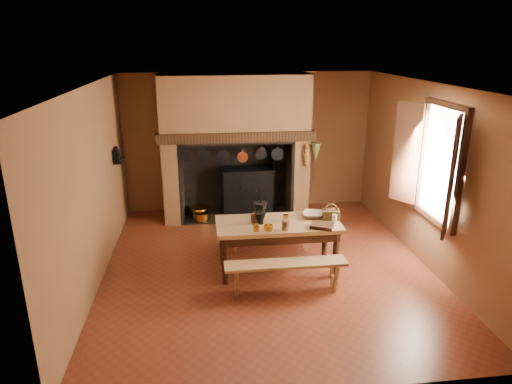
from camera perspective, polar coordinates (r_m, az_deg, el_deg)
floor at (r=7.29m, az=1.35°, el=-9.26°), size 5.50×5.50×0.00m
ceiling at (r=6.48m, az=1.54°, el=13.24°), size 5.50×5.50×0.00m
back_wall at (r=9.39m, az=-1.01°, el=6.24°), size 5.00×0.02×2.80m
wall_left at (r=6.86m, az=-19.70°, el=0.50°), size 0.02×5.50×2.80m
wall_right at (r=7.52m, az=20.65°, el=1.92°), size 0.02×5.50×2.80m
wall_front at (r=4.25m, az=6.90°, el=-9.61°), size 5.00×0.02×2.80m
chimney_breast at (r=8.85m, az=-2.67°, el=8.19°), size 2.95×0.96×2.80m
iron_range at (r=9.34m, az=-1.04°, el=0.34°), size 1.12×0.55×1.60m
hearth_pans at (r=9.21m, az=-7.13°, el=-2.65°), size 0.51×0.62×0.20m
hanging_pans at (r=8.46m, az=-2.63°, el=4.57°), size 1.92×0.29×0.27m
onion_string at (r=8.65m, az=6.29°, el=4.58°), size 0.12×0.10×0.46m
herb_bunch at (r=8.68m, az=7.47°, el=4.92°), size 0.20×0.20×0.35m
window at (r=7.03m, az=21.29°, el=3.30°), size 0.39×1.75×1.76m
wall_coffee_mill at (r=8.28m, az=-17.05°, el=4.58°), size 0.23×0.16×0.31m
work_table at (r=6.88m, az=2.77°, el=-4.78°), size 1.85×0.82×0.80m
bench_front at (r=6.43m, az=3.73°, el=-9.71°), size 1.70×0.30×0.48m
bench_back at (r=7.64m, az=1.88°, el=-5.33°), size 1.46×0.26×0.41m
mortar_large at (r=7.01m, az=0.51°, el=-2.09°), size 0.22×0.22×0.38m
mortar_small at (r=6.74m, az=0.51°, el=-3.22°), size 0.17×0.17×0.29m
coffee_grinder at (r=6.78m, az=-0.01°, el=-3.25°), size 0.18×0.14×0.21m
brass_mug_a at (r=6.51m, az=0.01°, el=-4.45°), size 0.11×0.11×0.10m
brass_mug_b at (r=6.87m, az=3.72°, el=-3.24°), size 0.11×0.11×0.10m
mixing_bowl at (r=7.07m, az=7.13°, el=-2.82°), size 0.38×0.38×0.08m
stoneware_crock at (r=6.55m, az=3.72°, el=-4.16°), size 0.14×0.14×0.14m
glass_jar at (r=6.87m, az=9.78°, el=-3.32°), size 0.10×0.10×0.14m
wicker_basket at (r=7.02m, az=9.34°, el=-2.73°), size 0.28×0.23×0.25m
wooden_tray at (r=6.70m, az=8.26°, el=-4.21°), size 0.39×0.34×0.05m
brass_cup at (r=6.49m, az=1.57°, el=-4.54°), size 0.17×0.17×0.10m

